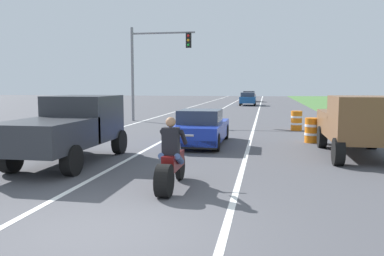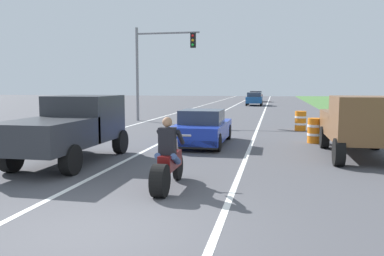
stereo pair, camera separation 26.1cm
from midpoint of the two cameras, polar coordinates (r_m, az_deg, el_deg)
name	(u,v)px [view 1 (the left image)]	position (r m, az deg, el deg)	size (l,w,h in m)	color
ground_plane	(108,233)	(6.55, -13.26, -14.60)	(160.00, 160.00, 0.00)	#4C4C51
lane_stripe_left_solid	(148,119)	(26.88, -6.61, 1.24)	(0.14, 120.00, 0.01)	white
lane_stripe_right_solid	(256,121)	(25.70, 8.92, 0.98)	(0.14, 120.00, 0.01)	white
lane_stripe_centre_dashed	(201,120)	(26.05, 0.98, 1.12)	(0.14, 120.00, 0.01)	white
motorcycle_with_rider	(171,163)	(8.74, -3.93, -5.13)	(0.70, 2.21, 1.62)	black
sports_car_blue	(201,128)	(15.40, 0.78, -0.06)	(1.84, 4.30, 1.37)	#1E38B2
pickup_truck_left_lane_dark_grey	(70,126)	(12.31, -17.82, 0.30)	(2.02, 4.80, 1.98)	#2D3035
pickup_truck_right_shoulder_brown	(358,122)	(13.87, 22.35, 0.76)	(2.02, 4.80, 1.98)	brown
traffic_light_mast_near	(151,59)	(25.69, -6.23, 9.87)	(4.20, 0.34, 6.00)	gray
construction_barrel_nearest	(312,130)	(16.57, 16.53, -0.31)	(0.58, 0.58, 1.00)	orange
construction_barrel_mid	(296,121)	(20.84, 14.54, 1.03)	(0.58, 0.58, 1.00)	orange
distant_car_far_ahead	(248,99)	(46.05, 7.93, 4.23)	(1.80, 4.00, 1.50)	#194C8C
distant_car_further_ahead	(249,96)	(56.85, 8.12, 4.59)	(1.80, 4.00, 1.50)	maroon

